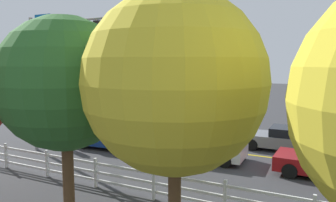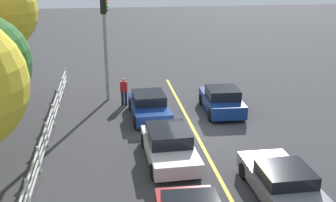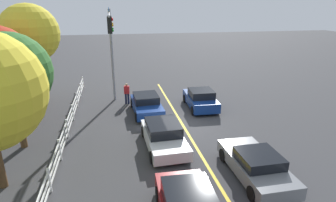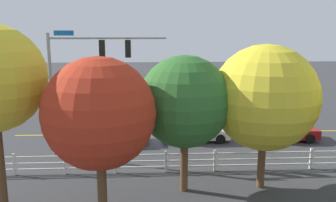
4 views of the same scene
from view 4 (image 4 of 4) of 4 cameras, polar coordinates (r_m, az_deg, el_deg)
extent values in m
plane|color=#38383A|center=(25.77, -2.03, -5.24)|extent=(120.00, 120.00, 0.00)
cube|color=gold|center=(26.15, 6.80, -5.07)|extent=(28.00, 0.16, 0.01)
cylinder|color=gray|center=(21.51, -18.25, 0.75)|extent=(0.20, 0.20, 7.21)
cylinder|color=gray|center=(20.56, -9.73, 9.96)|extent=(6.64, 0.12, 0.12)
cube|color=#0C59B2|center=(20.95, -16.46, 10.46)|extent=(1.10, 0.03, 0.28)
cube|color=black|center=(20.62, -10.57, 8.27)|extent=(0.32, 0.28, 1.00)
sphere|color=red|center=(20.75, -10.55, 9.17)|extent=(0.17, 0.17, 0.17)
sphere|color=orange|center=(20.76, -10.52, 8.29)|extent=(0.17, 0.17, 0.17)
sphere|color=#148C19|center=(20.78, -10.49, 7.41)|extent=(0.17, 0.17, 0.17)
cube|color=black|center=(20.48, -6.46, 8.37)|extent=(0.32, 0.28, 1.00)
sphere|color=red|center=(20.62, -6.45, 9.28)|extent=(0.17, 0.17, 0.17)
sphere|color=orange|center=(20.63, -6.43, 8.39)|extent=(0.17, 0.17, 0.17)
sphere|color=#148C19|center=(20.65, -6.41, 7.50)|extent=(0.17, 0.17, 0.17)
cube|color=silver|center=(24.15, 4.44, -5.14)|extent=(4.50, 2.08, 0.59)
cube|color=black|center=(23.96, 3.93, -3.83)|extent=(2.23, 1.82, 0.57)
cylinder|color=black|center=(25.34, 7.48, -4.87)|extent=(0.65, 0.24, 0.64)
cylinder|color=black|center=(23.64, 8.42, -6.08)|extent=(0.65, 0.24, 0.64)
cylinder|color=black|center=(24.88, 0.64, -5.08)|extent=(0.65, 0.24, 0.64)
cylinder|color=black|center=(23.14, 1.08, -6.34)|extent=(0.65, 0.24, 0.64)
cube|color=slate|center=(28.21, 10.64, -2.88)|extent=(4.50, 1.96, 0.61)
cube|color=black|center=(28.14, 11.12, -1.81)|extent=(1.81, 1.75, 0.46)
cylinder|color=black|center=(27.07, 7.93, -3.84)|extent=(0.64, 0.22, 0.64)
cylinder|color=black|center=(28.80, 7.24, -2.90)|extent=(0.64, 0.22, 0.64)
cylinder|color=black|center=(27.82, 14.13, -3.66)|extent=(0.64, 0.22, 0.64)
cylinder|color=black|center=(29.51, 13.09, -2.77)|extent=(0.64, 0.22, 0.64)
cube|color=maroon|center=(25.45, 17.95, -4.77)|extent=(4.57, 2.09, 0.62)
cube|color=black|center=(25.22, 17.55, -3.50)|extent=(2.02, 1.81, 0.55)
cylinder|color=black|center=(26.85, 20.40, -4.58)|extent=(0.65, 0.24, 0.64)
cylinder|color=black|center=(25.24, 21.89, -5.67)|extent=(0.65, 0.24, 0.64)
cylinder|color=black|center=(25.89, 14.06, -4.77)|extent=(0.65, 0.24, 0.64)
cylinder|color=black|center=(24.22, 15.17, -5.94)|extent=(0.65, 0.24, 0.64)
cube|color=navy|center=(23.75, -8.26, -5.48)|extent=(4.23, 2.05, 0.61)
cube|color=black|center=(23.60, -8.80, -4.18)|extent=(2.04, 1.78, 0.51)
cylinder|color=black|center=(24.62, -4.84, -5.29)|extent=(0.65, 0.24, 0.64)
cylinder|color=black|center=(22.92, -4.80, -6.56)|extent=(0.65, 0.24, 0.64)
cylinder|color=black|center=(24.77, -11.42, -5.38)|extent=(0.65, 0.24, 0.64)
cylinder|color=black|center=(23.08, -11.89, -6.63)|extent=(0.65, 0.24, 0.64)
cube|color=navy|center=(27.76, -8.10, -2.92)|extent=(4.10, 2.07, 0.71)
cube|color=black|center=(27.59, -7.72, -1.66)|extent=(1.85, 1.79, 0.55)
cylinder|color=black|center=(27.18, -11.19, -3.88)|extent=(0.65, 0.25, 0.64)
cylinder|color=black|center=(28.88, -10.56, -2.96)|extent=(0.65, 0.25, 0.64)
cylinder|color=black|center=(26.82, -5.42, -3.92)|extent=(0.65, 0.25, 0.64)
cylinder|color=black|center=(28.54, -5.13, -2.99)|extent=(0.65, 0.25, 0.64)
cylinder|color=#191E3F|center=(22.81, -14.31, -6.69)|extent=(0.16, 0.16, 0.85)
cylinder|color=#191E3F|center=(22.98, -14.11, -6.54)|extent=(0.16, 0.16, 0.85)
cube|color=red|center=(22.68, -14.30, -4.84)|extent=(0.34, 0.45, 0.62)
sphere|color=tan|center=(22.57, -14.35, -3.82)|extent=(0.22, 0.22, 0.22)
cube|color=white|center=(20.68, 22.01, -8.60)|extent=(0.10, 0.10, 1.15)
cube|color=white|center=(19.74, 15.07, -9.10)|extent=(0.10, 0.10, 1.15)
cube|color=white|center=(19.11, 7.54, -9.48)|extent=(0.10, 0.10, 1.15)
cube|color=white|center=(18.82, -0.38, -9.72)|extent=(0.10, 0.10, 1.15)
cube|color=white|center=(18.89, -8.41, -9.77)|extent=(0.10, 0.10, 1.15)
cube|color=white|center=(19.30, -16.22, -9.63)|extent=(0.10, 0.10, 1.15)
cube|color=white|center=(20.06, -23.57, -9.35)|extent=(0.10, 0.10, 1.15)
cube|color=white|center=(18.98, 7.56, -8.42)|extent=(26.00, 0.06, 0.09)
cube|color=white|center=(19.10, 7.54, -9.41)|extent=(26.00, 0.06, 0.09)
cube|color=white|center=(19.22, 7.51, -10.31)|extent=(26.00, 0.06, 0.09)
cylinder|color=brown|center=(17.41, 14.81, -9.45)|extent=(0.35, 0.35, 2.53)
sphere|color=yellow|center=(16.59, 15.34, 0.54)|extent=(4.82, 4.82, 4.82)
cylinder|color=brown|center=(14.92, -10.59, -12.92)|extent=(0.39, 0.39, 2.49)
sphere|color=#B22D19|center=(14.00, -11.01, -1.96)|extent=(4.45, 4.45, 4.45)
cylinder|color=brown|center=(16.52, 2.61, -9.96)|extent=(0.36, 0.36, 2.67)
sphere|color=#2D6628|center=(15.71, 2.70, -0.09)|extent=(4.13, 4.13, 4.13)
camera|label=1|loc=(12.07, 44.43, -3.65)|focal=34.94mm
camera|label=2|loc=(28.10, 40.72, 10.45)|focal=44.30mm
camera|label=3|loc=(26.39, 36.44, 9.54)|focal=29.56mm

